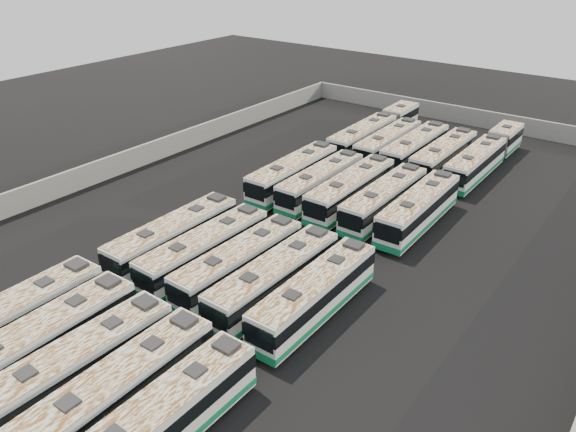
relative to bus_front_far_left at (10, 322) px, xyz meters
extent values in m
plane|color=black|center=(5.97, 20.95, -1.67)|extent=(140.00, 140.00, 0.00)
cube|color=slate|center=(5.97, 57.25, -0.57)|extent=(45.20, 0.30, 2.20)
cube|color=slate|center=(-16.33, 20.95, -0.57)|extent=(0.30, 73.20, 2.20)
cube|color=silver|center=(0.00, 0.00, -0.02)|extent=(2.64, 11.53, 2.63)
cube|color=#0E6E42|center=(0.00, 0.00, -0.98)|extent=(2.69, 11.58, 0.40)
cube|color=black|center=(0.00, 0.00, 0.42)|extent=(2.70, 11.59, 0.88)
cube|color=beige|center=(0.00, 0.00, 1.33)|extent=(2.59, 11.30, 0.07)
cube|color=black|center=(-0.05, 2.52, 1.42)|extent=(0.93, 0.93, 0.13)
cube|color=black|center=(-0.10, 4.82, 1.47)|extent=(1.27, 1.08, 0.25)
cylinder|color=black|center=(-1.10, 3.65, -1.19)|extent=(0.29, 0.96, 0.96)
cylinder|color=black|center=(0.94, 3.69, -1.19)|extent=(0.29, 0.96, 0.96)
cube|color=silver|center=(3.22, -0.01, -0.01)|extent=(2.70, 11.58, 2.64)
cube|color=#0E6E42|center=(3.22, -0.01, -0.98)|extent=(2.75, 11.63, 0.40)
cube|color=black|center=(3.22, -0.01, 0.42)|extent=(2.76, 11.64, 0.88)
cube|color=beige|center=(3.22, -0.01, 1.34)|extent=(2.65, 11.34, 0.07)
cube|color=black|center=(3.16, 2.52, 1.43)|extent=(0.94, 0.94, 0.13)
cube|color=black|center=(3.10, 4.82, 1.48)|extent=(1.27, 1.09, 0.25)
cylinder|color=black|center=(2.10, 3.64, -1.19)|extent=(0.29, 0.97, 0.96)
cylinder|color=black|center=(4.15, 3.70, -1.19)|extent=(0.29, 0.97, 0.96)
cube|color=silver|center=(6.36, 0.04, -0.05)|extent=(2.60, 11.34, 2.59)
cube|color=#0E6E42|center=(6.36, 0.04, -0.99)|extent=(2.65, 11.39, 0.40)
cube|color=black|center=(6.36, 0.04, 0.38)|extent=(2.66, 11.40, 0.87)
cube|color=beige|center=(6.36, 0.04, 1.28)|extent=(2.54, 11.11, 0.07)
cube|color=black|center=(6.31, -2.45, 1.37)|extent=(0.91, 0.91, 0.13)
cube|color=black|center=(6.42, 2.52, 1.37)|extent=(0.91, 0.91, 0.13)
cube|color=black|center=(6.47, 4.78, 1.42)|extent=(1.25, 1.06, 0.24)
cylinder|color=black|center=(5.28, -3.55, -1.20)|extent=(0.28, 0.95, 0.94)
cylinder|color=black|center=(5.44, 3.67, -1.20)|extent=(0.28, 0.95, 0.94)
cylinder|color=black|center=(7.45, 3.63, -1.20)|extent=(0.28, 0.95, 0.94)
cube|color=silver|center=(9.57, 0.14, -0.03)|extent=(2.56, 11.44, 2.61)
cube|color=#0E6E42|center=(9.57, 0.14, -0.98)|extent=(2.61, 11.49, 0.40)
cube|color=black|center=(9.57, 0.14, 0.40)|extent=(2.62, 11.50, 0.87)
cube|color=beige|center=(9.57, 0.14, 1.31)|extent=(2.51, 11.21, 0.07)
cube|color=black|center=(9.61, -2.36, 1.40)|extent=(0.92, 0.92, 0.13)
cube|color=black|center=(9.53, 2.65, 1.40)|extent=(0.92, 0.92, 0.13)
cube|color=black|center=(9.50, 4.93, 1.45)|extent=(1.25, 1.07, 0.25)
cylinder|color=black|center=(8.50, 3.78, -1.19)|extent=(0.28, 0.95, 0.95)
cylinder|color=black|center=(10.53, 3.81, -1.19)|extent=(0.28, 0.95, 0.95)
cube|color=silver|center=(12.67, 0.19, -0.07)|extent=(2.31, 11.09, 2.54)
cube|color=black|center=(12.67, 0.19, 0.35)|extent=(2.37, 11.15, 0.85)
cube|color=beige|center=(12.67, 0.19, 1.22)|extent=(2.27, 10.86, 0.06)
cube|color=black|center=(12.67, 2.63, 1.32)|extent=(0.88, 0.88, 0.13)
cube|color=black|center=(12.67, 4.85, 1.36)|extent=(1.20, 1.02, 0.24)
cylinder|color=black|center=(11.68, 3.74, -1.21)|extent=(0.26, 0.92, 0.92)
cylinder|color=black|center=(13.66, 3.74, -1.21)|extent=(0.26, 0.92, 0.92)
cube|color=silver|center=(0.10, 12.75, -0.03)|extent=(2.41, 11.39, 2.61)
cube|color=#0E6E42|center=(0.10, 12.75, -0.99)|extent=(2.46, 11.44, 0.40)
cube|color=black|center=(0.10, 12.75, 0.40)|extent=(2.47, 11.45, 0.87)
cube|color=black|center=(0.12, 7.04, 0.28)|extent=(2.09, 0.07, 1.37)
cube|color=#0E6E42|center=(0.12, 7.04, -1.18)|extent=(2.37, 0.11, 0.27)
cube|color=beige|center=(0.10, 12.75, 1.30)|extent=(2.36, 11.16, 0.07)
cube|color=black|center=(0.10, 10.24, 1.39)|extent=(0.90, 0.90, 0.13)
cube|color=black|center=(0.09, 15.25, 1.39)|extent=(0.90, 0.90, 0.13)
cube|color=black|center=(0.08, 17.53, 1.44)|extent=(1.24, 1.05, 0.25)
cylinder|color=black|center=(-0.91, 9.10, -1.19)|extent=(0.27, 0.95, 0.95)
cylinder|color=black|center=(1.12, 9.11, -1.19)|extent=(0.27, 0.95, 0.95)
cylinder|color=black|center=(-0.93, 16.38, -1.19)|extent=(0.27, 0.95, 0.95)
cylinder|color=black|center=(1.10, 16.39, -1.19)|extent=(0.27, 0.95, 0.95)
cube|color=silver|center=(3.26, 12.79, -0.06)|extent=(2.51, 11.20, 2.56)
cube|color=#0E6E42|center=(3.26, 12.79, -1.00)|extent=(2.56, 11.25, 0.39)
cube|color=black|center=(3.26, 12.79, 0.36)|extent=(2.57, 11.26, 0.86)
cube|color=black|center=(3.17, 7.18, 0.24)|extent=(2.05, 0.09, 1.35)
cube|color=#0E6E42|center=(3.17, 7.18, -1.18)|extent=(2.33, 0.14, 0.26)
cube|color=beige|center=(3.26, 12.79, 1.24)|extent=(2.46, 10.98, 0.07)
cube|color=black|center=(3.22, 10.33, 1.34)|extent=(0.90, 0.90, 0.13)
cube|color=black|center=(3.30, 15.24, 1.34)|extent=(0.90, 0.90, 0.13)
cube|color=black|center=(3.34, 17.47, 1.38)|extent=(1.23, 1.04, 0.24)
cylinder|color=black|center=(2.21, 9.23, -1.20)|extent=(0.28, 0.93, 0.93)
cylinder|color=black|center=(4.20, 9.20, -1.20)|extent=(0.28, 0.93, 0.93)
cylinder|color=black|center=(2.33, 16.37, -1.20)|extent=(0.28, 0.93, 0.93)
cylinder|color=black|center=(4.32, 16.34, -1.20)|extent=(0.28, 0.93, 0.93)
cube|color=silver|center=(6.41, 12.92, -0.07)|extent=(2.54, 11.16, 2.55)
cube|color=#0E6E42|center=(6.41, 12.92, -1.00)|extent=(2.59, 11.21, 0.39)
cube|color=black|center=(6.41, 12.92, 0.35)|extent=(2.60, 11.22, 0.85)
cube|color=black|center=(6.30, 7.35, 0.23)|extent=(2.04, 0.10, 1.34)
cube|color=#0E6E42|center=(6.30, 7.35, -1.19)|extent=(2.32, 0.15, 0.26)
cube|color=beige|center=(6.41, 12.92, 1.23)|extent=(2.49, 10.94, 0.06)
cube|color=black|center=(6.36, 10.48, 1.32)|extent=(0.90, 0.90, 0.13)
cube|color=black|center=(6.46, 15.37, 1.32)|extent=(0.90, 0.90, 0.13)
cube|color=black|center=(6.50, 17.59, 1.37)|extent=(1.22, 1.04, 0.24)
cylinder|color=black|center=(5.34, 9.39, -1.21)|extent=(0.28, 0.93, 0.93)
cylinder|color=black|center=(7.33, 9.35, -1.21)|extent=(0.28, 0.93, 0.93)
cylinder|color=black|center=(5.49, 16.50, -1.21)|extent=(0.28, 0.93, 0.93)
cylinder|color=black|center=(7.47, 16.46, -1.21)|extent=(0.28, 0.93, 0.93)
cube|color=silver|center=(9.55, 12.84, -0.04)|extent=(2.52, 11.38, 2.60)
cube|color=#0E6E42|center=(9.55, 12.84, -0.99)|extent=(2.57, 11.43, 0.40)
cube|color=black|center=(9.55, 12.84, 0.39)|extent=(2.58, 11.44, 0.87)
cube|color=black|center=(9.47, 7.15, 0.27)|extent=(2.08, 0.09, 1.37)
cube|color=#0E6E42|center=(9.47, 7.15, -1.18)|extent=(2.37, 0.13, 0.26)
cube|color=beige|center=(9.55, 12.84, 1.29)|extent=(2.47, 11.15, 0.07)
cube|color=black|center=(9.51, 10.34, 1.39)|extent=(0.91, 0.91, 0.13)
cube|color=black|center=(9.58, 15.34, 1.39)|extent=(0.91, 0.91, 0.13)
cube|color=black|center=(9.61, 17.61, 1.43)|extent=(1.24, 1.06, 0.25)
cylinder|color=black|center=(8.49, 9.22, -1.20)|extent=(0.28, 0.95, 0.95)
cylinder|color=black|center=(10.51, 9.20, -1.20)|extent=(0.28, 0.95, 0.95)
cylinder|color=black|center=(8.59, 16.49, -1.20)|extent=(0.28, 0.95, 0.95)
cylinder|color=black|center=(10.61, 16.46, -1.20)|extent=(0.28, 0.95, 0.95)
cube|color=silver|center=(12.66, 12.96, -0.06)|extent=(2.42, 11.19, 2.56)
cube|color=#0E6E42|center=(12.66, 12.96, -1.00)|extent=(2.47, 11.24, 0.39)
cube|color=black|center=(12.66, 12.96, 0.36)|extent=(2.48, 11.25, 0.86)
cube|color=black|center=(12.71, 7.35, 0.24)|extent=(2.05, 0.08, 1.35)
cube|color=#0E6E42|center=(12.71, 7.35, -1.18)|extent=(2.33, 0.12, 0.26)
cube|color=beige|center=(12.66, 12.96, 1.25)|extent=(2.37, 10.97, 0.07)
cube|color=black|center=(12.68, 10.50, 1.34)|extent=(0.89, 0.89, 0.13)
cube|color=black|center=(12.64, 15.41, 1.34)|extent=(0.89, 0.89, 0.13)
cube|color=black|center=(12.62, 17.65, 1.39)|extent=(1.22, 1.03, 0.24)
cylinder|color=black|center=(11.70, 9.37, -1.20)|extent=(0.27, 0.93, 0.93)
cylinder|color=black|center=(13.69, 9.39, -1.20)|extent=(0.27, 0.93, 0.93)
cylinder|color=black|center=(11.64, 16.52, -1.20)|extent=(0.27, 0.93, 0.93)
cylinder|color=black|center=(13.63, 16.54, -1.20)|extent=(0.27, 0.93, 0.93)
cube|color=silver|center=(0.04, 27.85, -0.01)|extent=(2.64, 11.61, 2.65)
cube|color=#0E6E42|center=(0.04, 27.85, -0.97)|extent=(2.69, 11.66, 0.40)
cube|color=black|center=(0.04, 27.85, 0.43)|extent=(2.70, 11.67, 0.89)
cube|color=black|center=(0.15, 22.04, 0.31)|extent=(2.12, 0.10, 1.40)
cube|color=#0E6E42|center=(0.15, 22.04, -1.17)|extent=(2.41, 0.15, 0.27)
cube|color=beige|center=(0.04, 27.85, 1.35)|extent=(2.59, 11.38, 0.07)
cube|color=black|center=(0.09, 25.30, 1.44)|extent=(0.93, 0.93, 0.13)
cube|color=black|center=(-0.01, 30.39, 1.44)|extent=(0.93, 0.93, 0.13)
cube|color=black|center=(-0.06, 32.70, 1.49)|extent=(1.27, 1.09, 0.25)
cylinder|color=black|center=(-0.92, 24.13, -1.19)|extent=(0.29, 0.97, 0.96)
cylinder|color=black|center=(1.14, 24.17, -1.19)|extent=(0.29, 0.97, 0.96)
cylinder|color=black|center=(-1.07, 31.53, -1.19)|extent=(0.29, 0.97, 0.96)
cylinder|color=black|center=(0.99, 31.57, -1.19)|extent=(0.29, 0.97, 0.96)
cube|color=silver|center=(3.14, 27.88, -0.08)|extent=(2.38, 11.06, 2.53)
cube|color=#0E6E42|center=(3.14, 27.88, -1.01)|extent=(2.43, 11.11, 0.39)
cube|color=black|center=(3.14, 27.88, 0.34)|extent=(2.44, 11.12, 0.85)
cube|color=black|center=(3.18, 22.34, 0.22)|extent=(2.03, 0.07, 1.33)
cube|color=#0E6E42|center=(3.18, 22.34, -1.19)|extent=(2.30, 0.12, 0.26)
cube|color=beige|center=(3.14, 27.88, 1.21)|extent=(2.33, 10.84, 0.06)
cube|color=black|center=(3.16, 25.45, 1.31)|extent=(0.88, 0.88, 0.13)
cube|color=black|center=(3.12, 30.31, 1.31)|extent=(0.88, 0.88, 0.13)
cube|color=black|center=(3.11, 32.52, 1.35)|extent=(1.20, 1.02, 0.24)
cylinder|color=black|center=(2.18, 24.34, -1.21)|extent=(0.26, 0.92, 0.92)
cylinder|color=black|center=(4.15, 24.35, -1.21)|extent=(0.26, 0.92, 0.92)
cylinder|color=black|center=(2.13, 31.41, -1.21)|extent=(0.26, 0.92, 0.92)
cylinder|color=black|center=(4.10, 31.42, -1.21)|extent=(0.26, 0.92, 0.92)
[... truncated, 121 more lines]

